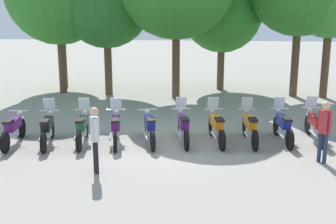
# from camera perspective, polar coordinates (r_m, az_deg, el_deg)

# --- Properties ---
(ground_plane) EXTENTS (80.00, 80.00, 0.00)m
(ground_plane) POSITION_cam_1_polar(r_m,az_deg,el_deg) (14.23, -0.19, -4.00)
(ground_plane) COLOR gray
(motorcycle_0) EXTENTS (0.62, 2.19, 0.99)m
(motorcycle_0) POSITION_cam_1_polar(r_m,az_deg,el_deg) (14.74, -19.33, -2.13)
(motorcycle_0) COLOR black
(motorcycle_0) RESTS_ON ground_plane
(motorcycle_1) EXTENTS (0.68, 2.17, 1.37)m
(motorcycle_1) POSITION_cam_1_polar(r_m,az_deg,el_deg) (14.45, -15.30, -2.09)
(motorcycle_1) COLOR black
(motorcycle_1) RESTS_ON ground_plane
(motorcycle_2) EXTENTS (0.62, 2.18, 1.37)m
(motorcycle_2) POSITION_cam_1_polar(r_m,az_deg,el_deg) (14.31, -11.00, -2.00)
(motorcycle_2) COLOR black
(motorcycle_2) RESTS_ON ground_plane
(motorcycle_3) EXTENTS (0.65, 2.17, 1.37)m
(motorcycle_3) POSITION_cam_1_polar(r_m,az_deg,el_deg) (14.14, -6.75, -2.02)
(motorcycle_3) COLOR black
(motorcycle_3) RESTS_ON ground_plane
(motorcycle_4) EXTENTS (0.77, 2.15, 0.99)m
(motorcycle_4) POSITION_cam_1_polar(r_m,az_deg,el_deg) (14.10, -2.40, -2.04)
(motorcycle_4) COLOR black
(motorcycle_4) RESTS_ON ground_plane
(motorcycle_5) EXTENTS (0.67, 2.17, 1.37)m
(motorcycle_5) POSITION_cam_1_polar(r_m,az_deg,el_deg) (14.19, 1.97, -1.88)
(motorcycle_5) COLOR black
(motorcycle_5) RESTS_ON ground_plane
(motorcycle_6) EXTENTS (0.69, 2.17, 1.37)m
(motorcycle_6) POSITION_cam_1_polar(r_m,az_deg,el_deg) (14.23, 6.27, -1.91)
(motorcycle_6) COLOR black
(motorcycle_6) RESTS_ON ground_plane
(motorcycle_7) EXTENTS (0.62, 2.19, 1.37)m
(motorcycle_7) POSITION_cam_1_polar(r_m,az_deg,el_deg) (14.37, 10.52, -1.90)
(motorcycle_7) COLOR black
(motorcycle_7) RESTS_ON ground_plane
(motorcycle_8) EXTENTS (0.62, 2.19, 1.37)m
(motorcycle_8) POSITION_cam_1_polar(r_m,az_deg,el_deg) (14.68, 14.60, -1.79)
(motorcycle_8) COLOR black
(motorcycle_8) RESTS_ON ground_plane
(motorcycle_9) EXTENTS (0.62, 2.19, 1.37)m
(motorcycle_9) POSITION_cam_1_polar(r_m,az_deg,el_deg) (15.10, 18.46, -1.63)
(motorcycle_9) COLOR black
(motorcycle_9) RESTS_ON ground_plane
(person_1) EXTENTS (0.35, 0.33, 1.77)m
(person_1) POSITION_cam_1_polar(r_m,az_deg,el_deg) (12.94, 19.51, -1.81)
(person_1) COLOR #232D4C
(person_1) RESTS_ON ground_plane
(person_2) EXTENTS (0.31, 0.40, 1.78)m
(person_2) POSITION_cam_1_polar(r_m,az_deg,el_deg) (11.63, -9.41, -2.87)
(person_2) COLOR black
(person_2) RESTS_ON ground_plane
(tree_0) EXTENTS (3.66, 3.66, 5.97)m
(tree_0) POSITION_cam_1_polar(r_m,az_deg,el_deg) (23.94, -13.72, 12.91)
(tree_0) COLOR brown
(tree_0) RESTS_ON ground_plane
(tree_2) EXTENTS (4.29, 4.29, 6.54)m
(tree_2) POSITION_cam_1_polar(r_m,az_deg,el_deg) (21.58, -7.98, 13.79)
(tree_2) COLOR brown
(tree_2) RESTS_ON ground_plane
(tree_4) EXTENTS (4.06, 4.06, 5.97)m
(tree_4) POSITION_cam_1_polar(r_m,az_deg,el_deg) (22.83, 7.01, 12.66)
(tree_4) COLOR brown
(tree_4) RESTS_ON ground_plane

